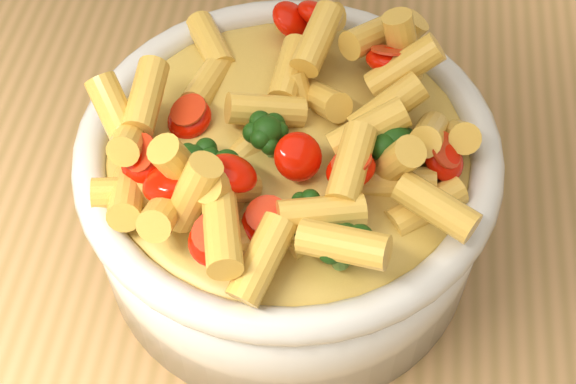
# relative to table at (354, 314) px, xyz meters

# --- Properties ---
(table) EXTENTS (1.20, 0.80, 0.90)m
(table) POSITION_rel_table_xyz_m (0.00, 0.00, 0.00)
(table) COLOR #A67847
(table) RESTS_ON ground
(serving_bowl) EXTENTS (0.23, 0.23, 0.10)m
(serving_bowl) POSITION_rel_table_xyz_m (-0.05, -0.01, 0.15)
(serving_bowl) COLOR silver
(serving_bowl) RESTS_ON table
(pasta_salad) EXTENTS (0.18, 0.18, 0.04)m
(pasta_salad) POSITION_rel_table_xyz_m (-0.05, -0.01, 0.21)
(pasta_salad) COLOR #FEC650
(pasta_salad) RESTS_ON serving_bowl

